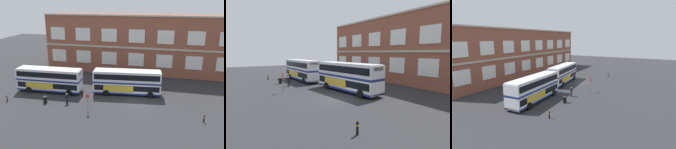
{
  "view_description": "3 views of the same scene",
  "coord_description": "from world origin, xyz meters",
  "views": [
    {
      "loc": [
        4.17,
        -34.22,
        15.53
      ],
      "look_at": [
        -4.84,
        2.78,
        3.45
      ],
      "focal_mm": 39.4,
      "sensor_mm": 36.0,
      "label": 1
    },
    {
      "loc": [
        17.9,
        -10.85,
        5.53
      ],
      "look_at": [
        -3.97,
        2.86,
        2.32
      ],
      "focal_mm": 28.42,
      "sensor_mm": 36.0,
      "label": 2
    },
    {
      "loc": [
        -38.2,
        -15.91,
        10.02
      ],
      "look_at": [
        -4.94,
        1.95,
        2.5
      ],
      "focal_mm": 29.54,
      "sensor_mm": 36.0,
      "label": 3
    }
  ],
  "objects": [
    {
      "name": "ground_plane",
      "position": [
        0.0,
        2.0,
        0.0
      ],
      "size": [
        120.0,
        120.0,
        0.0
      ],
      "primitive_type": "plane",
      "color": "#2B2B2D"
    },
    {
      "name": "brick_terminal_building",
      "position": [
        0.26,
        17.98,
        5.96
      ],
      "size": [
        44.95,
        8.19,
        12.21
      ],
      "color": "brown",
      "rests_on": "ground"
    },
    {
      "name": "double_decker_near",
      "position": [
        -15.46,
        1.6,
        2.15
      ],
      "size": [
        11.1,
        3.22,
        4.07
      ],
      "color": "silver",
      "rests_on": "ground"
    },
    {
      "name": "double_decker_middle",
      "position": [
        -2.47,
        3.48,
        2.15
      ],
      "size": [
        11.22,
        3.8,
        4.07
      ],
      "color": "silver",
      "rests_on": "ground"
    },
    {
      "name": "waiting_passenger",
      "position": [
        -10.59,
        -2.52,
        0.93
      ],
      "size": [
        0.51,
        0.53,
        1.7
      ],
      "color": "black",
      "rests_on": "ground"
    },
    {
      "name": "bus_stand_flag",
      "position": [
        -6.57,
        -4.47,
        1.64
      ],
      "size": [
        0.44,
        0.1,
        2.7
      ],
      "color": "slate",
      "rests_on": "ground"
    },
    {
      "name": "station_litter_bin",
      "position": [
        -13.96,
        -3.02,
        0.52
      ],
      "size": [
        0.6,
        0.6,
        1.03
      ],
      "color": "black",
      "rests_on": "ground"
    },
    {
      "name": "safety_bollard_west",
      "position": [
        -19.93,
        -3.99,
        0.49
      ],
      "size": [
        0.19,
        0.19,
        0.95
      ],
      "color": "black",
      "rests_on": "ground"
    },
    {
      "name": "safety_bollard_east",
      "position": [
        8.98,
        -3.73,
        0.49
      ],
      "size": [
        0.19,
        0.19,
        0.95
      ],
      "color": "black",
      "rests_on": "ground"
    }
  ]
}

